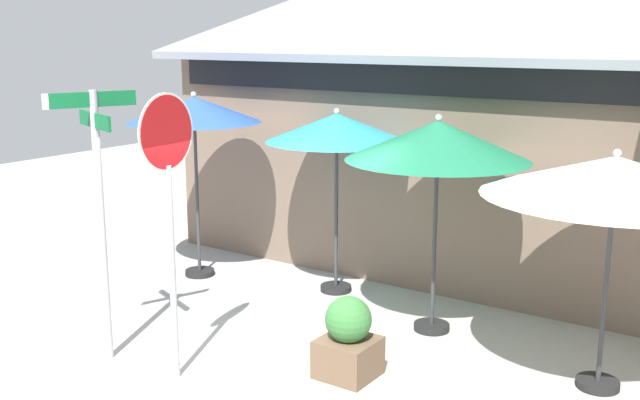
% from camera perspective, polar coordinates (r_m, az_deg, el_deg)
% --- Properties ---
extents(ground_plane, '(28.00, 28.00, 0.10)m').
position_cam_1_polar(ground_plane, '(8.88, -5.40, -11.72)').
color(ground_plane, '#ADA8A0').
extents(cafe_building, '(9.38, 5.91, 4.77)m').
position_cam_1_polar(cafe_building, '(12.87, 12.86, 4.07)').
color(cafe_building, '#705B4C').
rests_on(cafe_building, ground).
extents(street_sign_post, '(0.87, 0.93, 3.00)m').
position_cam_1_polar(street_sign_post, '(8.47, -16.35, 0.22)').
color(street_sign_post, '#A8AAB2').
rests_on(street_sign_post, ground).
extents(stop_sign, '(0.08, 0.79, 3.02)m').
position_cam_1_polar(stop_sign, '(7.75, -11.38, 1.30)').
color(stop_sign, '#A8AAB2').
rests_on(stop_sign, ground).
extents(patio_umbrella_royal_blue_left, '(1.95, 1.95, 2.77)m').
position_cam_1_polar(patio_umbrella_royal_blue_left, '(11.14, -9.50, 6.60)').
color(patio_umbrella_royal_blue_left, black).
rests_on(patio_umbrella_royal_blue_left, ground).
extents(patio_umbrella_teal_center, '(1.96, 1.96, 2.60)m').
position_cam_1_polar(patio_umbrella_teal_center, '(10.29, 1.27, 5.34)').
color(patio_umbrella_teal_center, black).
rests_on(patio_umbrella_teal_center, ground).
extents(patio_umbrella_forest_green_right, '(2.19, 2.19, 2.66)m').
position_cam_1_polar(patio_umbrella_forest_green_right, '(8.95, 8.89, 4.35)').
color(patio_umbrella_forest_green_right, black).
rests_on(patio_umbrella_forest_green_right, ground).
extents(patio_umbrella_ivory_far_right, '(2.60, 2.60, 2.49)m').
position_cam_1_polar(patio_umbrella_ivory_far_right, '(7.87, 21.41, 1.57)').
color(patio_umbrella_ivory_far_right, black).
rests_on(patio_umbrella_ivory_far_right, ground).
extents(sidewalk_planter, '(0.58, 0.58, 0.89)m').
position_cam_1_polar(sidewalk_planter, '(8.12, 2.14, -10.51)').
color(sidewalk_planter, brown).
rests_on(sidewalk_planter, ground).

